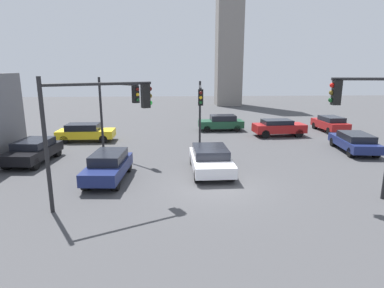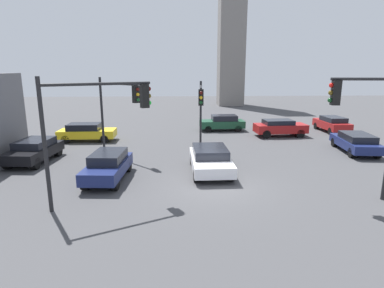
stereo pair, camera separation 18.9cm
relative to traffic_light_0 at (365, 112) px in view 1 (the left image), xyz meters
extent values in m
plane|color=#424244|center=(-5.83, 1.84, -3.80)|extent=(104.78, 104.78, 0.00)
cylinder|color=black|center=(-0.15, 0.02, 1.32)|extent=(2.66, 0.43, 0.12)
cube|color=black|center=(-1.22, 0.14, 0.77)|extent=(0.35, 0.35, 1.00)
sphere|color=red|center=(-1.42, 0.16, 1.07)|extent=(0.20, 0.20, 0.20)
sphere|color=#594714|center=(-1.42, 0.16, 0.77)|extent=(0.20, 0.20, 0.20)
sphere|color=#14471E|center=(-1.42, 0.16, 0.47)|extent=(0.20, 0.20, 0.20)
cylinder|color=black|center=(-12.76, 9.08, -1.30)|extent=(0.16, 0.16, 5.00)
cylinder|color=black|center=(-11.33, 7.63, 0.81)|extent=(2.93, 2.99, 0.12)
cube|color=black|center=(-10.09, 6.36, 0.26)|extent=(0.45, 0.45, 1.00)
sphere|color=#4C0F0C|center=(-9.95, 6.22, 0.56)|extent=(0.20, 0.20, 0.20)
sphere|color=yellow|center=(-9.95, 6.22, 0.26)|extent=(0.20, 0.20, 0.20)
sphere|color=#14471E|center=(-9.95, 6.22, -0.04)|extent=(0.20, 0.20, 0.20)
cylinder|color=black|center=(-12.70, -0.67, -1.17)|extent=(0.16, 0.16, 5.26)
cylinder|color=black|center=(-10.77, 0.29, 1.14)|extent=(3.92, 2.02, 0.12)
cube|color=black|center=(-9.06, 1.13, 0.59)|extent=(0.43, 0.43, 1.00)
sphere|color=#4C0F0C|center=(-8.88, 1.22, 0.89)|extent=(0.20, 0.20, 0.20)
sphere|color=#594714|center=(-8.88, 1.22, 0.59)|extent=(0.20, 0.20, 0.20)
sphere|color=green|center=(-8.88, 1.22, 0.29)|extent=(0.20, 0.20, 0.20)
cylinder|color=black|center=(-5.93, 10.91, -1.47)|extent=(0.16, 0.16, 4.66)
cylinder|color=black|center=(-6.06, 9.01, 0.54)|extent=(0.38, 3.81, 0.12)
cube|color=black|center=(-6.17, 7.36, -0.01)|extent=(0.34, 0.34, 1.00)
sphere|color=#4C0F0C|center=(-6.19, 7.16, 0.29)|extent=(0.20, 0.20, 0.20)
sphere|color=yellow|center=(-6.19, 7.16, -0.01)|extent=(0.20, 0.20, 0.20)
sphere|color=#14471E|center=(-6.19, 7.16, -0.31)|extent=(0.20, 0.20, 0.20)
cube|color=yellow|center=(-14.71, 12.18, -3.19)|extent=(4.30, 1.81, 0.59)
cube|color=black|center=(-14.92, 12.18, -2.67)|extent=(2.41, 1.58, 0.52)
cylinder|color=black|center=(-13.25, 12.92, -3.49)|extent=(0.62, 0.32, 0.62)
cylinder|color=black|center=(-13.25, 11.46, -3.49)|extent=(0.62, 0.32, 0.62)
cylinder|color=black|center=(-16.17, 12.90, -3.49)|extent=(0.62, 0.32, 0.62)
cylinder|color=black|center=(-16.16, 11.44, -3.49)|extent=(0.62, 0.32, 0.62)
cube|color=maroon|center=(0.94, 13.26, -3.11)|extent=(4.32, 1.99, 0.69)
cube|color=black|center=(0.73, 13.24, -2.60)|extent=(2.45, 1.67, 0.41)
cylinder|color=black|center=(2.33, 14.05, -3.45)|extent=(0.71, 0.35, 0.69)
cylinder|color=black|center=(2.42, 12.63, -3.45)|extent=(0.71, 0.35, 0.69)
cylinder|color=black|center=(-0.54, 13.88, -3.45)|extent=(0.71, 0.35, 0.69)
cylinder|color=black|center=(-0.45, 12.46, -3.45)|extent=(0.71, 0.35, 0.69)
cube|color=silver|center=(-5.88, 4.01, -3.21)|extent=(2.11, 4.47, 0.57)
cube|color=black|center=(-5.89, 4.23, -2.72)|extent=(1.84, 2.52, 0.50)
cylinder|color=black|center=(-5.02, 2.51, -3.50)|extent=(0.38, 0.61, 0.60)
cylinder|color=black|center=(-6.70, 2.49, -3.50)|extent=(0.38, 0.61, 0.60)
cylinder|color=black|center=(-5.07, 5.53, -3.50)|extent=(0.38, 0.61, 0.60)
cylinder|color=black|center=(-6.74, 5.51, -3.50)|extent=(0.38, 0.61, 0.60)
cube|color=maroon|center=(6.18, 15.01, -3.16)|extent=(1.89, 4.03, 0.66)
cube|color=black|center=(6.19, 14.81, -2.64)|extent=(1.61, 2.28, 0.46)
cylinder|color=black|center=(5.42, 16.33, -3.48)|extent=(0.34, 0.64, 0.63)
cylinder|color=black|center=(6.85, 16.38, -3.48)|extent=(0.34, 0.64, 0.63)
cylinder|color=black|center=(5.52, 13.63, -3.48)|extent=(0.34, 0.64, 0.63)
cylinder|color=black|center=(6.95, 13.68, -3.48)|extent=(0.34, 0.64, 0.63)
cube|color=navy|center=(4.37, 7.88, -3.20)|extent=(2.38, 4.63, 0.55)
cube|color=black|center=(4.35, 7.66, -2.73)|extent=(1.93, 2.66, 0.47)
cylinder|color=black|center=(3.78, 9.47, -3.48)|extent=(0.41, 0.67, 0.63)
cylinder|color=black|center=(5.31, 9.29, -3.48)|extent=(0.41, 0.67, 0.63)
cylinder|color=black|center=(3.43, 6.47, -3.48)|extent=(0.41, 0.67, 0.63)
cylinder|color=black|center=(4.96, 6.29, -3.48)|extent=(0.41, 0.67, 0.63)
cube|color=navy|center=(-11.21, 2.96, -3.16)|extent=(1.98, 4.20, 0.59)
cube|color=black|center=(-11.20, 3.17, -2.65)|extent=(1.65, 2.39, 0.52)
cylinder|color=black|center=(-10.61, 1.53, -3.46)|extent=(0.35, 0.70, 0.68)
cylinder|color=black|center=(-12.00, 1.62, -3.46)|extent=(0.35, 0.70, 0.68)
cylinder|color=black|center=(-10.42, 4.30, -3.46)|extent=(0.35, 0.70, 0.68)
cylinder|color=black|center=(-11.81, 4.40, -3.46)|extent=(0.35, 0.70, 0.68)
cube|color=black|center=(-16.35, 6.40, -3.16)|extent=(2.29, 4.31, 0.59)
cube|color=black|center=(-16.33, 6.61, -2.67)|extent=(1.89, 2.47, 0.47)
cylinder|color=black|center=(-15.70, 4.93, -3.46)|extent=(0.41, 0.71, 0.68)
cylinder|color=black|center=(-17.26, 5.07, -3.46)|extent=(0.41, 0.71, 0.68)
cylinder|color=black|center=(-15.44, 7.74, -3.46)|extent=(0.41, 0.71, 0.68)
cylinder|color=black|center=(-16.99, 7.88, -3.46)|extent=(0.41, 0.71, 0.68)
cube|color=#19472D|center=(-3.59, 16.04, -3.18)|extent=(4.05, 1.84, 0.63)
cube|color=black|center=(-3.39, 16.04, -2.64)|extent=(2.28, 1.58, 0.52)
cylinder|color=black|center=(-4.92, 15.29, -3.50)|extent=(0.60, 0.33, 0.60)
cylinder|color=black|center=(-4.97, 16.70, -3.50)|extent=(0.60, 0.33, 0.60)
cylinder|color=black|center=(-2.21, 15.37, -3.50)|extent=(0.60, 0.33, 0.60)
cylinder|color=black|center=(-2.25, 16.78, -3.50)|extent=(0.60, 0.33, 0.60)
cube|color=gray|center=(0.59, 37.26, 7.62)|extent=(3.77, 3.77, 22.84)
camera|label=1|loc=(-7.86, -12.66, 1.71)|focal=29.90mm
camera|label=2|loc=(-7.68, -12.67, 1.71)|focal=29.90mm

